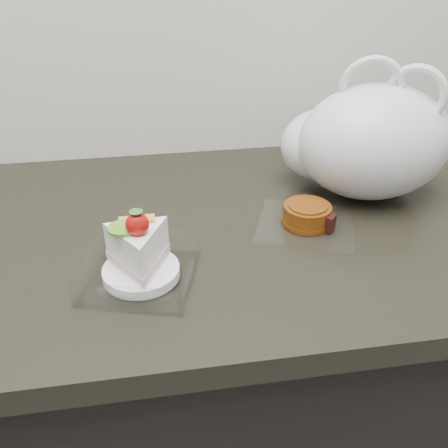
# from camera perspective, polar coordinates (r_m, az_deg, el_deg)

# --- Properties ---
(counter) EXTENTS (2.04, 0.64, 0.90)m
(counter) POSITION_cam_1_polar(r_m,az_deg,el_deg) (1.15, -6.12, -19.72)
(counter) COLOR black
(counter) RESTS_ON ground
(cake_tray) EXTENTS (0.19, 0.19, 0.12)m
(cake_tray) POSITION_cam_1_polar(r_m,az_deg,el_deg) (0.72, -9.58, -4.14)
(cake_tray) COLOR white
(cake_tray) RESTS_ON counter
(mooncake_wrap) EXTENTS (0.20, 0.20, 0.04)m
(mooncake_wrap) POSITION_cam_1_polar(r_m,az_deg,el_deg) (0.86, 9.53, 0.84)
(mooncake_wrap) COLOR white
(mooncake_wrap) RESTS_ON counter
(plastic_bag) EXTENTS (0.35, 0.31, 0.25)m
(plastic_bag) POSITION_cam_1_polar(r_m,az_deg,el_deg) (0.95, 15.68, 9.04)
(plastic_bag) COLOR silver
(plastic_bag) RESTS_ON counter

